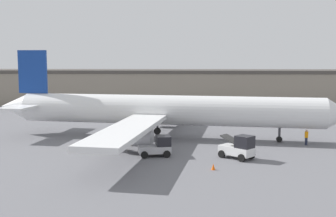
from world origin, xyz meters
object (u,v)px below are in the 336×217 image
object	(u,v)px
baggage_tug	(101,141)
safety_cone_near	(213,167)
pushback_tug	(157,147)
belt_loader_truck	(239,148)
airplane	(160,110)
ground_crew_worker	(306,137)

from	to	relation	value
baggage_tug	safety_cone_near	world-z (taller)	baggage_tug
pushback_tug	baggage_tug	bearing A→B (deg)	143.83
baggage_tug	belt_loader_truck	xyz separation A→B (m)	(14.45, -3.65, 0.20)
pushback_tug	safety_cone_near	xyz separation A→B (m)	(5.37, -5.13, -0.69)
airplane	pushback_tug	world-z (taller)	airplane
belt_loader_truck	pushback_tug	xyz separation A→B (m)	(-8.12, 0.83, -0.17)
belt_loader_truck	pushback_tug	bearing A→B (deg)	-143.76
baggage_tug	airplane	bearing A→B (deg)	57.08
baggage_tug	safety_cone_near	distance (m)	14.16
baggage_tug	safety_cone_near	size ratio (longest dim) A/B	5.04
ground_crew_worker	belt_loader_truck	bearing A→B (deg)	18.69
ground_crew_worker	belt_loader_truck	size ratio (longest dim) A/B	0.50
airplane	safety_cone_near	size ratio (longest dim) A/B	80.55
baggage_tug	belt_loader_truck	size ratio (longest dim) A/B	0.77
safety_cone_near	airplane	bearing A→B (deg)	111.08
ground_crew_worker	pushback_tug	xyz separation A→B (m)	(-16.64, -6.27, -0.00)
ground_crew_worker	belt_loader_truck	world-z (taller)	belt_loader_truck
belt_loader_truck	pushback_tug	size ratio (longest dim) A/B	1.03
baggage_tug	pushback_tug	world-z (taller)	pushback_tug
airplane	belt_loader_truck	bearing A→B (deg)	-43.51
pushback_tug	airplane	bearing A→B (deg)	80.08
baggage_tug	ground_crew_worker	bearing A→B (deg)	16.13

